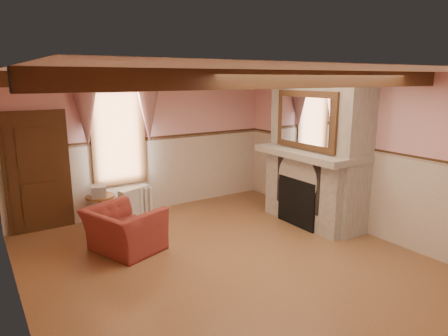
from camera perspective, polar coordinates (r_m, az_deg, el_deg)
floor at (r=6.17m, az=0.53°, el=-13.34°), size 5.50×6.00×0.01m
ceiling at (r=5.54m, az=0.59°, el=13.63°), size 5.50×6.00×0.01m
wall_back at (r=8.32m, az=-10.93°, el=3.42°), size 5.50×0.02×2.80m
wall_front at (r=3.70m, az=27.49°, el=-9.55°), size 5.50×0.02×2.80m
wall_left at (r=4.82m, az=-27.98°, el=-4.63°), size 0.02×6.00×2.80m
wall_right at (r=7.54m, az=18.29°, el=2.06°), size 0.02×6.00×2.80m
wainscot at (r=5.88m, az=0.55°, el=-6.77°), size 5.50×6.00×1.50m
chair_rail at (r=5.68m, az=0.56°, el=0.39°), size 5.50×6.00×0.08m
firebox at (r=7.62m, az=10.70°, el=-4.78°), size 0.20×0.95×0.90m
armchair at (r=6.62m, az=-14.08°, el=-8.53°), size 1.28×1.36×0.71m
side_table at (r=7.96m, az=-17.15°, el=-5.68°), size 0.60×0.60×0.55m
book_stack at (r=7.84m, az=-17.43°, el=-3.13°), size 0.34×0.38×0.20m
radiator at (r=8.15m, az=-12.56°, el=-4.81°), size 0.72×0.42×0.60m
bowl at (r=7.69m, az=11.28°, el=3.09°), size 0.31×0.31×0.07m
mantel_clock at (r=8.12m, az=8.36°, el=4.15°), size 0.14×0.24×0.20m
oil_lamp at (r=7.92m, az=9.60°, el=4.19°), size 0.11×0.11×0.28m
candle_red at (r=7.26m, az=14.74°, el=2.69°), size 0.06×0.06×0.16m
jar_yellow at (r=7.36m, az=13.85°, el=2.72°), size 0.06×0.06×0.12m
fireplace at (r=7.69m, az=13.29°, el=2.55°), size 0.85×2.00×2.80m
mantel at (r=7.57m, az=12.33°, el=2.14°), size 1.05×2.05×0.12m
overmantel_mirror at (r=7.35m, az=11.53°, el=6.68°), size 0.06×1.44×1.04m
door at (r=7.80m, az=-25.06°, el=-0.79°), size 1.10×0.10×2.10m
window at (r=8.05m, az=-14.89°, el=4.72°), size 1.06×0.08×2.02m
window_drapes at (r=7.91m, az=-14.93°, el=8.95°), size 1.30×0.14×1.40m
ceiling_beam_front at (r=4.59m, az=9.08°, el=12.41°), size 5.50×0.18×0.20m
ceiling_beam_back at (r=6.58m, az=-5.33°, el=12.56°), size 5.50×0.18×0.20m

